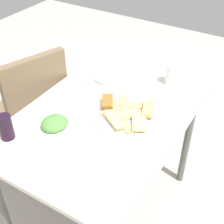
% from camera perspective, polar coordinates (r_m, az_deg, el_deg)
% --- Properties ---
extents(ground_plane, '(6.00, 6.00, 0.00)m').
position_cam_1_polar(ground_plane, '(2.13, -1.39, -16.91)').
color(ground_plane, '#ABA69F').
extents(dining_table, '(1.07, 0.78, 0.75)m').
position_cam_1_polar(dining_table, '(1.63, -1.73, -3.44)').
color(dining_table, silver).
rests_on(dining_table, ground_plane).
extents(dining_chair, '(0.54, 0.54, 0.92)m').
position_cam_1_polar(dining_chair, '(2.08, -14.22, 0.86)').
color(dining_chair, brown).
rests_on(dining_chair, ground_plane).
extents(pide_platter, '(0.35, 0.35, 0.05)m').
position_cam_1_polar(pide_platter, '(1.57, 2.61, -0.39)').
color(pide_platter, white).
rests_on(pide_platter, dining_table).
extents(salad_plate_greens, '(0.22, 0.22, 0.06)m').
position_cam_1_polar(salad_plate_greens, '(1.84, -1.19, 6.02)').
color(salad_plate_greens, white).
rests_on(salad_plate_greens, dining_table).
extents(salad_plate_rice, '(0.21, 0.21, 0.06)m').
position_cam_1_polar(salad_plate_rice, '(1.52, -10.36, -2.23)').
color(salad_plate_rice, white).
rests_on(salad_plate_rice, dining_table).
extents(soda_can, '(0.07, 0.07, 0.12)m').
position_cam_1_polar(soda_can, '(1.50, -18.73, -2.63)').
color(soda_can, black).
rests_on(soda_can, dining_table).
extents(drinking_glass, '(0.08, 0.08, 0.12)m').
position_cam_1_polar(drinking_glass, '(1.83, 10.81, 6.65)').
color(drinking_glass, silver).
rests_on(drinking_glass, dining_table).
extents(paper_napkin, '(0.14, 0.14, 0.00)m').
position_cam_1_polar(paper_napkin, '(1.30, -6.25, -11.70)').
color(paper_napkin, white).
rests_on(paper_napkin, dining_table).
extents(fork, '(0.17, 0.02, 0.00)m').
position_cam_1_polar(fork, '(1.29, -5.60, -11.91)').
color(fork, silver).
rests_on(fork, paper_napkin).
extents(spoon, '(0.18, 0.04, 0.00)m').
position_cam_1_polar(spoon, '(1.30, -6.91, -11.26)').
color(spoon, silver).
rests_on(spoon, paper_napkin).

